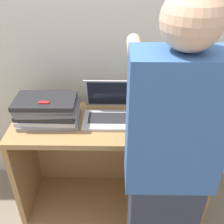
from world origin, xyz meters
name	(u,v)px	position (x,y,z in m)	size (l,w,h in m)	color
wall_back	(113,39)	(0.00, 0.59, 1.20)	(8.00, 0.05, 2.40)	beige
cart	(112,159)	(0.00, 0.31, 0.39)	(1.29, 0.48, 0.77)	#A87A47
laptop_open	(112,111)	(0.00, 0.29, 0.82)	(0.37, 0.29, 0.24)	#B7B7BC
laptop_stack_left	(48,110)	(-0.41, 0.24, 0.86)	(0.40, 0.25, 0.17)	gray
laptop_stack_right	(177,111)	(0.40, 0.24, 0.86)	(0.39, 0.25, 0.17)	#232326
person	(167,173)	(0.27, -0.25, 0.82)	(0.40, 0.53, 1.63)	#2D3342
inventory_tag	(44,102)	(-0.40, 0.19, 0.94)	(0.06, 0.02, 0.01)	red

